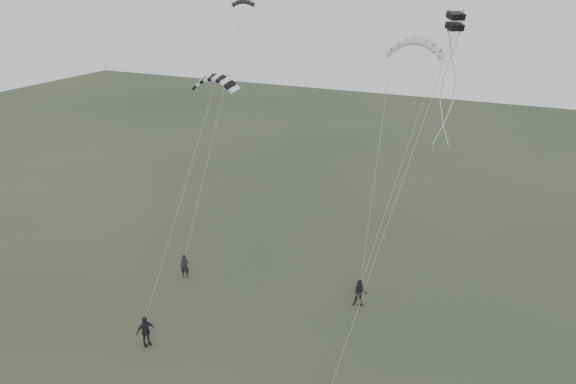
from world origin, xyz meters
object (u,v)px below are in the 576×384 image
at_px(flyer_right, 360,293).
at_px(kite_pale_large, 416,41).
at_px(flyer_left, 185,266).
at_px(kite_box, 455,21).
at_px(flyer_center, 145,331).
at_px(kite_striped, 215,77).
at_px(kite_dark_small, 243,2).

xyz_separation_m(flyer_right, kite_pale_large, (0.24, 8.80, 13.72)).
xyz_separation_m(flyer_left, kite_box, (15.67, -0.74, 15.85)).
distance_m(flyer_left, kite_pale_large, 20.77).
xyz_separation_m(flyer_left, flyer_center, (2.29, -6.98, 0.08)).
bearing_deg(flyer_center, kite_striped, 24.07).
bearing_deg(flyer_center, kite_pale_large, -3.38).
bearing_deg(kite_dark_small, flyer_right, -58.96).
bearing_deg(flyer_right, kite_box, -40.02).
distance_m(flyer_right, kite_striped, 15.19).
relative_size(flyer_right, kite_striped, 0.59).
xyz_separation_m(flyer_right, flyer_center, (-9.16, -8.41, 0.02)).
distance_m(flyer_left, kite_dark_small, 18.00).
distance_m(flyer_left, kite_box, 22.30).
bearing_deg(kite_striped, flyer_left, -160.83).
bearing_deg(kite_box, flyer_right, 114.78).
bearing_deg(kite_striped, kite_dark_small, 106.75).
xyz_separation_m(flyer_center, kite_pale_large, (9.41, 17.21, 13.70)).
xyz_separation_m(flyer_right, kite_striped, (-9.00, -0.63, 12.22)).
height_order(flyer_center, kite_striped, kite_striped).
height_order(flyer_left, flyer_center, flyer_center).
relative_size(flyer_left, kite_striped, 0.55).
height_order(kite_dark_small, kite_striped, kite_dark_small).
distance_m(flyer_left, kite_striped, 12.55).
height_order(flyer_left, kite_striped, kite_striped).
bearing_deg(flyer_center, kite_dark_small, 32.41).
bearing_deg(kite_striped, flyer_center, -90.13).
distance_m(kite_pale_large, kite_box, 11.85).
bearing_deg(flyer_center, flyer_right, -22.17).
xyz_separation_m(flyer_center, kite_dark_small, (-1.89, 15.11, 15.97)).
height_order(kite_dark_small, kite_box, kite_dark_small).
relative_size(kite_pale_large, kite_box, 5.32).
bearing_deg(kite_dark_small, kite_box, -57.89).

